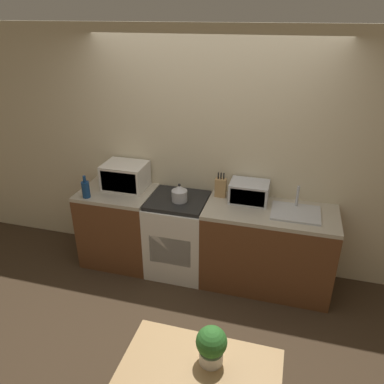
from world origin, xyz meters
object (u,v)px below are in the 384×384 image
toaster_oven (249,192)px  dining_table (199,384)px  bottle (86,189)px  microwave (125,176)px  kettle (179,193)px  stove_range (178,235)px

toaster_oven → dining_table: toaster_oven is taller
bottle → toaster_oven: 1.72m
microwave → dining_table: 2.43m
kettle → toaster_oven: bearing=14.7°
kettle → microwave: size_ratio=0.43×
kettle → toaster_oven: toaster_oven is taller
toaster_oven → dining_table: bearing=-90.3°
kettle → stove_range: bearing=129.7°
stove_range → toaster_oven: (0.73, 0.15, 0.56)m
dining_table → bottle: bearing=135.5°
microwave → toaster_oven: 1.37m
toaster_oven → dining_table: 2.04m
bottle → kettle: bearing=10.6°
stove_range → dining_table: 2.01m
microwave → bottle: (-0.31, -0.33, -0.05)m
kettle → microwave: bearing=167.9°
microwave → toaster_oven: (1.37, 0.04, -0.04)m
kettle → dining_table: kettle is taller
stove_range → toaster_oven: toaster_oven is taller
stove_range → dining_table: (0.72, -1.86, 0.19)m
stove_range → microwave: bearing=170.6°
dining_table → stove_range: bearing=111.1°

